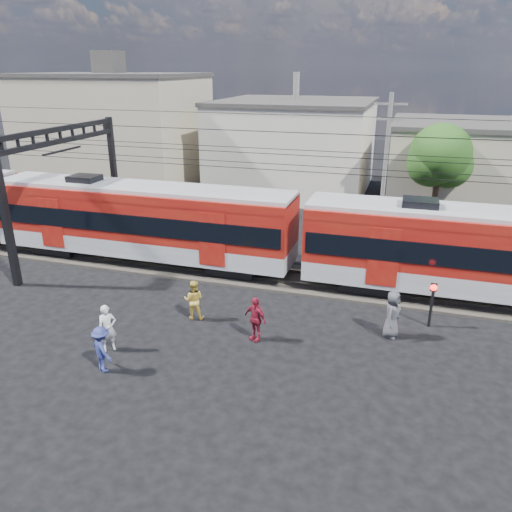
% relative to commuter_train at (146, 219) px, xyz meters
% --- Properties ---
extents(ground, '(120.00, 120.00, 0.00)m').
position_rel_commuter_train_xyz_m(ground, '(5.45, -8.00, -2.40)').
color(ground, black).
rests_on(ground, ground).
extents(track_bed, '(70.00, 3.40, 0.12)m').
position_rel_commuter_train_xyz_m(track_bed, '(5.45, 0.00, -2.34)').
color(track_bed, '#2D2823').
rests_on(track_bed, ground).
extents(rail_near, '(70.00, 0.12, 0.12)m').
position_rel_commuter_train_xyz_m(rail_near, '(5.45, -0.75, -2.22)').
color(rail_near, '#59544C').
rests_on(rail_near, track_bed).
extents(rail_far, '(70.00, 0.12, 0.12)m').
position_rel_commuter_train_xyz_m(rail_far, '(5.45, 0.75, -2.22)').
color(rail_far, '#59544C').
rests_on(rail_far, track_bed).
extents(commuter_train, '(50.30, 3.08, 4.17)m').
position_rel_commuter_train_xyz_m(commuter_train, '(0.00, 0.00, 0.00)').
color(commuter_train, black).
rests_on(commuter_train, ground).
extents(catenary, '(70.00, 9.30, 7.52)m').
position_rel_commuter_train_xyz_m(catenary, '(-3.20, -0.00, 2.73)').
color(catenary, black).
rests_on(catenary, ground).
extents(building_west, '(14.28, 10.20, 9.30)m').
position_rel_commuter_train_xyz_m(building_west, '(-11.55, 16.00, 2.25)').
color(building_west, tan).
rests_on(building_west, ground).
extents(building_midwest, '(12.24, 12.24, 7.30)m').
position_rel_commuter_train_xyz_m(building_midwest, '(3.45, 19.00, 1.25)').
color(building_midwest, beige).
rests_on(building_midwest, ground).
extents(building_mideast, '(16.32, 10.20, 6.30)m').
position_rel_commuter_train_xyz_m(building_mideast, '(19.45, 16.00, 0.75)').
color(building_mideast, tan).
rests_on(building_mideast, ground).
extents(utility_pole_mid, '(1.80, 0.24, 8.50)m').
position_rel_commuter_train_xyz_m(utility_pole_mid, '(11.45, 7.00, 2.13)').
color(utility_pole_mid, slate).
rests_on(utility_pole_mid, ground).
extents(tree_near, '(3.82, 3.64, 6.72)m').
position_rel_commuter_train_xyz_m(tree_near, '(14.63, 10.09, 2.26)').
color(tree_near, '#382619').
rests_on(tree_near, ground).
extents(pedestrian_a, '(0.77, 0.75, 1.78)m').
position_rel_commuter_train_xyz_m(pedestrian_a, '(2.91, -8.29, -1.51)').
color(pedestrian_a, silver).
rests_on(pedestrian_a, ground).
extents(pedestrian_b, '(0.93, 0.79, 1.69)m').
position_rel_commuter_train_xyz_m(pedestrian_b, '(4.89, -5.09, -1.56)').
color(pedestrian_b, gold).
rests_on(pedestrian_b, ground).
extents(pedestrian_c, '(1.24, 1.07, 1.66)m').
position_rel_commuter_train_xyz_m(pedestrian_c, '(3.48, -9.53, -1.57)').
color(pedestrian_c, navy).
rests_on(pedestrian_c, ground).
extents(pedestrian_d, '(1.13, 0.85, 1.78)m').
position_rel_commuter_train_xyz_m(pedestrian_d, '(7.82, -6.00, -1.51)').
color(pedestrian_d, maroon).
rests_on(pedestrian_d, ground).
extents(pedestrian_e, '(0.82, 1.05, 1.90)m').
position_rel_commuter_train_xyz_m(pedestrian_e, '(12.75, -4.23, -1.45)').
color(pedestrian_e, '#434448').
rests_on(pedestrian_e, ground).
extents(crossing_signal, '(0.27, 0.27, 1.89)m').
position_rel_commuter_train_xyz_m(crossing_signal, '(14.18, -2.94, -1.09)').
color(crossing_signal, black).
rests_on(crossing_signal, ground).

